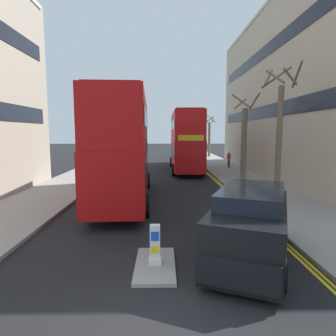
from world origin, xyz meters
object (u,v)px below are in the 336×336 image
(double_decker_bus_away, at_px, (124,145))
(pedestrian_far, at_px, (229,159))
(double_decker_bus_oncoming, at_px, (186,140))
(keep_left_bollard, at_px, (155,246))
(taxi_minivan, at_px, (250,226))

(double_decker_bus_away, distance_m, pedestrian_far, 16.43)
(double_decker_bus_away, bearing_deg, double_decker_bus_oncoming, 70.17)
(keep_left_bollard, relative_size, double_decker_bus_oncoming, 0.10)
(double_decker_bus_oncoming, height_order, pedestrian_far, double_decker_bus_oncoming)
(keep_left_bollard, height_order, taxi_minivan, taxi_minivan)
(keep_left_bollard, relative_size, pedestrian_far, 0.69)
(double_decker_bus_oncoming, bearing_deg, pedestrian_far, 20.11)
(double_decker_bus_oncoming, xyz_separation_m, pedestrian_far, (4.61, 1.69, -2.04))
(keep_left_bollard, xyz_separation_m, taxi_minivan, (2.72, 0.31, 0.46))
(double_decker_bus_away, distance_m, double_decker_bus_oncoming, 12.71)
(taxi_minivan, bearing_deg, double_decker_bus_away, 120.66)
(double_decker_bus_away, bearing_deg, taxi_minivan, -59.34)
(double_decker_bus_oncoming, height_order, taxi_minivan, double_decker_bus_oncoming)
(keep_left_bollard, height_order, double_decker_bus_oncoming, double_decker_bus_oncoming)
(double_decker_bus_away, distance_m, taxi_minivan, 9.30)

